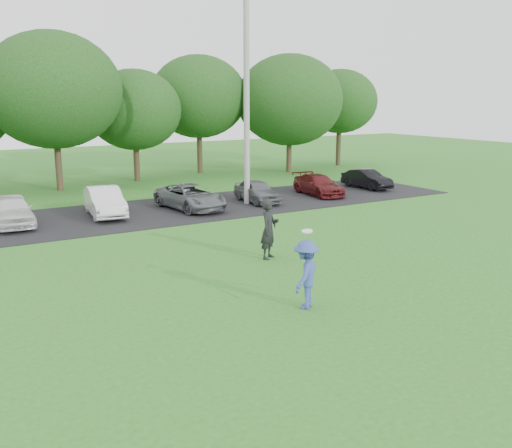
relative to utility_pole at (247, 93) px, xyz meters
The scene contains 7 objects.
ground 14.47m from the utility_pole, 111.32° to the right, with size 100.00×100.00×0.00m, color #266A1E.
parking_lot 7.21m from the utility_pole, behind, with size 32.00×6.50×0.03m, color black.
utility_pole is the anchor object (origin of this frame).
frisbee_player 14.79m from the utility_pole, 114.09° to the right, with size 1.27×1.17×1.99m.
camera_bystander 10.54m from the utility_pole, 115.82° to the right, with size 0.85×0.79×1.94m.
parked_cars 7.93m from the utility_pole, behind, with size 27.73×4.75×1.25m.
tree_row 10.77m from the utility_pole, 108.33° to the left, with size 42.39×9.85×8.64m.
Camera 1 is at (-8.82, -11.24, 5.15)m, focal length 40.00 mm.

